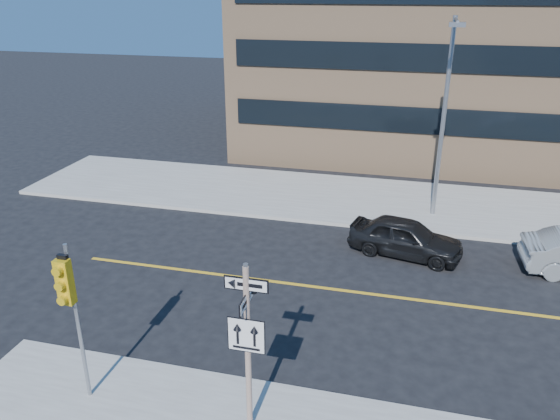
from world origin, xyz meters
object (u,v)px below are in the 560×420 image
(sign_pole, at_px, (247,340))
(parked_car_a, at_px, (406,237))
(streetlight_a, at_px, (445,107))
(traffic_signal, at_px, (68,294))

(sign_pole, xyz_separation_m, parked_car_a, (2.98, 9.62, -1.74))
(parked_car_a, height_order, streetlight_a, streetlight_a)
(sign_pole, xyz_separation_m, traffic_signal, (-4.00, -0.15, 0.59))
(sign_pole, distance_m, parked_car_a, 10.22)
(traffic_signal, relative_size, parked_car_a, 0.98)
(traffic_signal, bearing_deg, sign_pole, 2.11)
(sign_pole, distance_m, traffic_signal, 4.05)
(parked_car_a, relative_size, streetlight_a, 0.51)
(traffic_signal, bearing_deg, streetlight_a, 59.20)
(sign_pole, bearing_deg, parked_car_a, 72.80)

